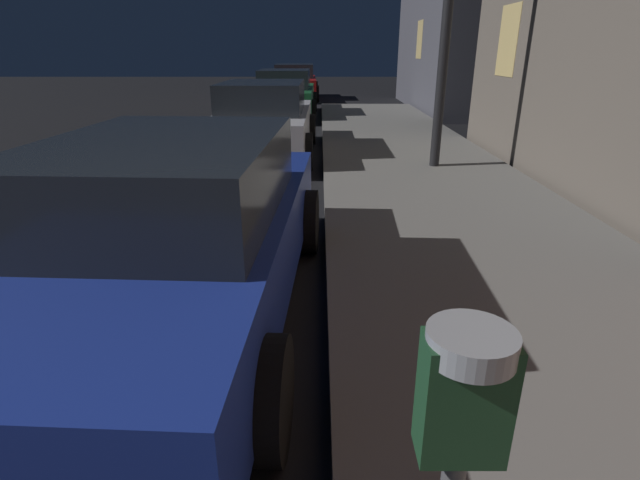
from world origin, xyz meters
TOP-DOWN VIEW (x-y plane):
  - parking_meter at (4.25, 0.63)m, footprint 0.19×0.19m
  - car_blue at (2.85, 3.17)m, footprint 2.16×4.47m
  - car_silver at (2.85, 9.42)m, footprint 1.98×4.20m
  - car_green at (2.85, 15.52)m, footprint 1.96×4.38m
  - car_red at (2.85, 21.44)m, footprint 2.11×4.61m

SIDE VIEW (x-z plane):
  - car_green at x=2.85m, z-range -0.01..1.42m
  - car_red at x=2.85m, z-range -0.01..1.42m
  - car_silver at x=2.85m, z-range -0.01..1.42m
  - car_blue at x=2.85m, z-range 0.00..1.43m
  - parking_meter at x=4.25m, z-range 0.49..1.79m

